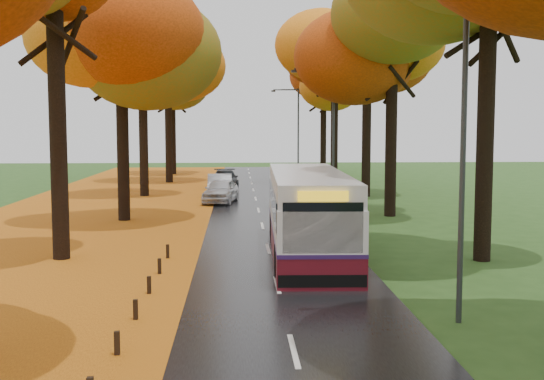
{
  "coord_description": "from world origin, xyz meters",
  "views": [
    {
      "loc": [
        -1.17,
        -7.97,
        4.79
      ],
      "look_at": [
        0.0,
        15.05,
        2.6
      ],
      "focal_mm": 45.0,
      "sensor_mm": 36.0,
      "label": 1
    }
  ],
  "objects": [
    {
      "name": "bollard_row",
      "position": [
        -3.7,
        4.7,
        0.26
      ],
      "size": [
        0.11,
        23.51,
        0.52
      ],
      "color": "black",
      "rests_on": "ground"
    },
    {
      "name": "car_silver",
      "position": [
        -2.35,
        37.26,
        0.79
      ],
      "size": [
        1.71,
        4.61,
        1.51
      ],
      "primitive_type": "imported",
      "rotation": [
        0.0,
        0.0,
        0.03
      ],
      "color": "#9C9FA3",
      "rests_on": "road"
    },
    {
      "name": "streetlamp_mid",
      "position": [
        3.95,
        30.0,
        4.71
      ],
      "size": [
        2.45,
        0.18,
        8.0
      ],
      "color": "#333538",
      "rests_on": "ground"
    },
    {
      "name": "trees_left",
      "position": [
        -7.18,
        27.06,
        9.53
      ],
      "size": [
        9.2,
        74.0,
        13.88
      ],
      "color": "black",
      "rests_on": "ground"
    },
    {
      "name": "trees_right",
      "position": [
        7.19,
        26.91,
        9.69
      ],
      "size": [
        9.3,
        74.2,
        13.96
      ],
      "color": "black",
      "rests_on": "ground"
    },
    {
      "name": "streetlamp_far",
      "position": [
        3.95,
        52.0,
        4.71
      ],
      "size": [
        2.45,
        0.18,
        8.0
      ],
      "color": "#333538",
      "rests_on": "ground"
    },
    {
      "name": "centre_line",
      "position": [
        0.0,
        25.0,
        0.04
      ],
      "size": [
        0.12,
        90.0,
        0.01
      ],
      "primitive_type": "cube",
      "color": "silver",
      "rests_on": "road"
    },
    {
      "name": "bus",
      "position": [
        1.42,
        16.87,
        1.63
      ],
      "size": [
        2.97,
        11.63,
        3.04
      ],
      "rotation": [
        0.0,
        0.0,
        -0.03
      ],
      "color": "#560D17",
      "rests_on": "road"
    },
    {
      "name": "leaf_verge",
      "position": [
        -9.0,
        25.0,
        0.01
      ],
      "size": [
        12.0,
        90.0,
        0.02
      ],
      "primitive_type": "cube",
      "color": "#83380B",
      "rests_on": "ground"
    },
    {
      "name": "car_dark",
      "position": [
        -2.11,
        43.45,
        0.74
      ],
      "size": [
        2.14,
        4.87,
        1.39
      ],
      "primitive_type": "imported",
      "rotation": [
        0.0,
        0.0,
        0.04
      ],
      "color": "black",
      "rests_on": "road"
    },
    {
      "name": "streetlamp_near",
      "position": [
        3.95,
        8.0,
        4.71
      ],
      "size": [
        2.45,
        0.18,
        8.0
      ],
      "color": "#333538",
      "rests_on": "ground"
    },
    {
      "name": "road",
      "position": [
        0.0,
        25.0,
        0.02
      ],
      "size": [
        6.5,
        90.0,
        0.04
      ],
      "primitive_type": "cube",
      "color": "black",
      "rests_on": "ground"
    },
    {
      "name": "leaf_drift",
      "position": [
        -3.05,
        25.0,
        0.04
      ],
      "size": [
        0.9,
        90.0,
        0.01
      ],
      "primitive_type": "cube",
      "color": "orange",
      "rests_on": "road"
    },
    {
      "name": "car_white",
      "position": [
        -2.21,
        33.9,
        0.78
      ],
      "size": [
        2.47,
        4.6,
        1.49
      ],
      "primitive_type": "imported",
      "rotation": [
        0.0,
        0.0,
        -0.17
      ],
      "color": "silver",
      "rests_on": "road"
    }
  ]
}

